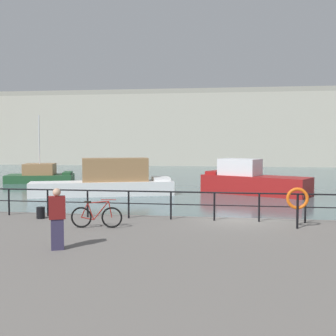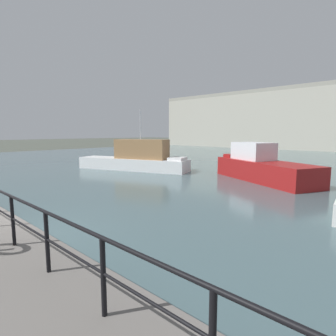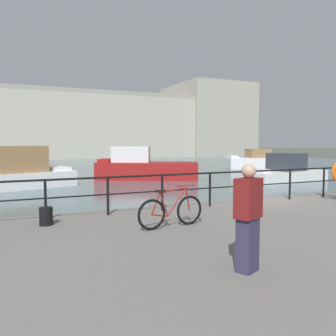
% 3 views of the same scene
% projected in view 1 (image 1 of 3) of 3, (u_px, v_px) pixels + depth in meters
% --- Properties ---
extents(ground_plane, '(240.00, 240.00, 0.00)m').
position_uv_depth(ground_plane, '(239.00, 238.00, 17.32)').
color(ground_plane, '#4C5147').
extents(water_basin, '(80.00, 60.00, 0.01)m').
position_uv_depth(water_basin, '(237.00, 176.00, 47.12)').
color(water_basin, '#476066').
rests_on(water_basin, ground_plane).
extents(quay_promenade, '(56.00, 13.00, 0.79)m').
position_uv_depth(quay_promenade, '(242.00, 279.00, 10.88)').
color(quay_promenade, slate).
rests_on(quay_promenade, ground_plane).
extents(harbor_building, '(75.01, 17.26, 14.52)m').
position_uv_depth(harbor_building, '(280.00, 128.00, 70.77)').
color(harbor_building, '#B2AD9E').
rests_on(harbor_building, ground_plane).
extents(moored_harbor_tender, '(6.36, 4.28, 6.03)m').
position_uv_depth(moored_harbor_tender, '(41.00, 175.00, 40.28)').
color(moored_harbor_tender, '#23512D').
rests_on(moored_harbor_tender, water_basin).
extents(moored_small_launch, '(7.82, 5.52, 2.46)m').
position_uv_depth(moored_small_launch, '(252.00, 181.00, 31.60)').
color(moored_small_launch, maroon).
rests_on(moored_small_launch, water_basin).
extents(moored_green_narrowboat, '(9.85, 5.04, 2.56)m').
position_uv_depth(moored_green_narrowboat, '(108.00, 182.00, 30.72)').
color(moored_green_narrowboat, white).
rests_on(moored_green_narrowboat, water_basin).
extents(quay_railing, '(26.29, 0.07, 1.08)m').
position_uv_depth(quay_railing, '(259.00, 202.00, 16.38)').
color(quay_railing, black).
rests_on(quay_railing, quay_promenade).
extents(parked_bicycle, '(1.76, 0.27, 0.98)m').
position_uv_depth(parked_bicycle, '(96.00, 217.00, 15.26)').
color(parked_bicycle, black).
rests_on(parked_bicycle, quay_promenade).
extents(mooring_bollard, '(0.32, 0.32, 0.44)m').
position_uv_depth(mooring_bollard, '(41.00, 213.00, 17.10)').
color(mooring_bollard, black).
rests_on(mooring_bollard, quay_promenade).
extents(life_ring_stand, '(0.75, 0.16, 1.40)m').
position_uv_depth(life_ring_stand, '(297.00, 200.00, 15.15)').
color(life_ring_stand, black).
rests_on(life_ring_stand, quay_promenade).
extents(standing_person, '(0.52, 0.44, 1.69)m').
position_uv_depth(standing_person, '(57.00, 218.00, 12.19)').
color(standing_person, '#332D4C').
rests_on(standing_person, quay_promenade).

